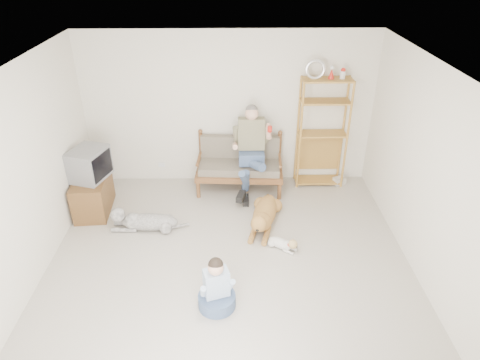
{
  "coord_description": "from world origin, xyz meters",
  "views": [
    {
      "loc": [
        0.06,
        -4.27,
        3.95
      ],
      "look_at": [
        0.16,
        1.0,
        0.95
      ],
      "focal_mm": 32.0,
      "sensor_mm": 36.0,
      "label": 1
    }
  ],
  "objects_px": {
    "loveseat": "(239,163)",
    "golden_retriever": "(264,215)",
    "etagere": "(322,132)",
    "tv_stand": "(93,195)"
  },
  "relations": [
    {
      "from": "loveseat",
      "to": "etagere",
      "type": "height_order",
      "value": "etagere"
    },
    {
      "from": "golden_retriever",
      "to": "etagere",
      "type": "bearing_deg",
      "value": 64.66
    },
    {
      "from": "tv_stand",
      "to": "golden_retriever",
      "type": "height_order",
      "value": "tv_stand"
    },
    {
      "from": "etagere",
      "to": "golden_retriever",
      "type": "relative_size",
      "value": 1.62
    },
    {
      "from": "tv_stand",
      "to": "golden_retriever",
      "type": "relative_size",
      "value": 0.67
    },
    {
      "from": "golden_retriever",
      "to": "tv_stand",
      "type": "bearing_deg",
      "value": -175.45
    },
    {
      "from": "loveseat",
      "to": "golden_retriever",
      "type": "relative_size",
      "value": 1.1
    },
    {
      "from": "loveseat",
      "to": "golden_retriever",
      "type": "bearing_deg",
      "value": -69.56
    },
    {
      "from": "loveseat",
      "to": "tv_stand",
      "type": "bearing_deg",
      "value": -160.33
    },
    {
      "from": "etagere",
      "to": "loveseat",
      "type": "bearing_deg",
      "value": -174.33
    }
  ]
}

